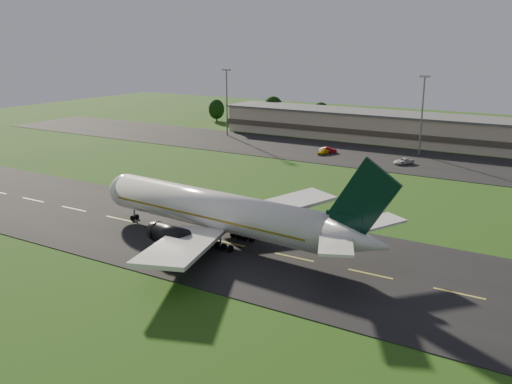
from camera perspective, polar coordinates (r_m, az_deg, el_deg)
The scene contains 10 objects.
ground at distance 84.32m, azimuth -2.82°, elevation -5.15°, with size 360.00×360.00×0.00m, color #1F4B12.
taxiway at distance 84.31m, azimuth -2.82°, elevation -5.12°, with size 220.00×30.00×0.10m, color black.
apron at distance 147.20m, azimuth 13.24°, elevation 3.27°, with size 260.00×30.00×0.10m, color black.
airliner at distance 83.51m, azimuth -3.63°, elevation -1.99°, with size 51.30×42.08×15.57m.
terminal at distance 167.74m, azimuth 18.08°, elevation 5.71°, with size 145.00×16.00×8.40m.
light_mast_west at distance 176.98m, azimuth -2.95°, elevation 9.74°, with size 2.40×1.20×20.35m.
light_mast_centre at distance 151.41m, azimuth 16.32°, elevation 8.26°, with size 2.40×1.20×20.35m.
service_vehicle_a at distance 149.38m, azimuth 6.75°, elevation 4.03°, with size 1.66×4.13×1.41m, color gold.
service_vehicle_b at distance 151.47m, azimuth 7.21°, elevation 4.19°, with size 1.60×4.57×1.51m, color maroon.
service_vehicle_c at distance 141.21m, azimuth 14.54°, elevation 3.02°, with size 2.38×5.16×1.43m, color silver.
Camera 1 is at (44.98, -65.11, 29.12)m, focal length 40.00 mm.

